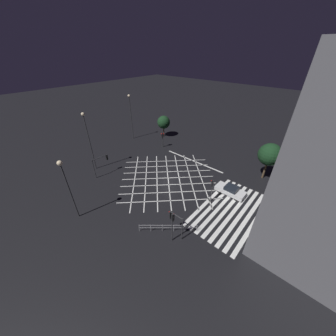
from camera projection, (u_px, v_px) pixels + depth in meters
ground_plane at (168, 178)px, 30.95m from camera, size 200.00×200.00×0.00m
road_markings at (203, 194)px, 27.49m from camera, size 18.52×23.71×0.01m
traffic_light_ne_main at (162, 137)px, 39.23m from camera, size 0.39×0.36×3.30m
traffic_light_median_south at (212, 186)px, 25.05m from camera, size 0.36×0.39×3.56m
traffic_light_sw_cross at (175, 220)px, 20.33m from camera, size 0.36×1.91×3.35m
traffic_light_ne_cross at (163, 137)px, 39.22m from camera, size 0.36×0.39×3.32m
traffic_light_nw_main at (102, 161)px, 30.62m from camera, size 2.86×0.36×3.41m
traffic_light_sw_main at (173, 222)px, 19.41m from camera, size 0.39×0.36×4.11m
street_lamp_east at (87, 131)px, 29.59m from camera, size 0.54×0.54×9.99m
street_lamp_west at (130, 109)px, 40.73m from camera, size 0.54×0.54×9.89m
street_lamp_far at (65, 177)px, 20.60m from camera, size 0.58×0.58×8.25m
street_tree_near at (164, 122)px, 43.74m from camera, size 2.97×2.97×4.94m
street_tree_far at (270, 155)px, 28.68m from camera, size 3.49×3.49×6.10m
waiting_car at (230, 190)px, 27.31m from camera, size 1.83×4.25×1.30m
pedestrian_railing at (168, 227)px, 21.63m from camera, size 4.47×5.06×1.05m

